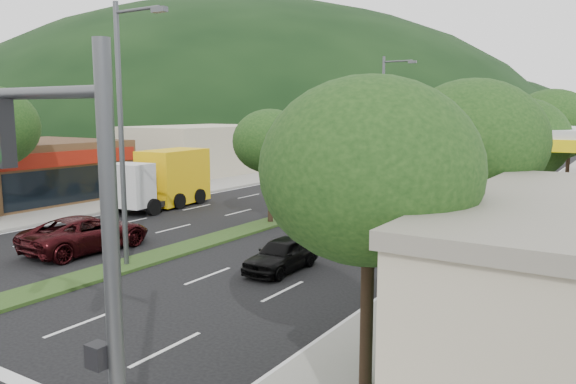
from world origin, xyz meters
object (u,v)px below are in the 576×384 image
Objects in this scene: tree_med_near at (270,141)px; suv_maroon at (87,233)px; tree_r_a at (370,171)px; tree_r_b at (472,142)px; tree_r_c at (519,140)px; streetlight_mid at (385,117)px; tree_r_d at (551,125)px; streetlight_near at (124,123)px; tree_med_far at (430,122)px; traffic_signal at (37,204)px; motorhome at (488,173)px; car_queue_d at (394,209)px; car_queue_a at (282,254)px; tree_r_e at (570,126)px; box_truck at (165,180)px; car_queue_c at (386,193)px; car_queue_b at (365,232)px.

suv_maroon is at bearing -110.41° from tree_med_near.
tree_r_a is 0.96× the size of tree_r_b.
streetlight_mid is (-11.79, 13.00, 0.84)m from tree_r_c.
streetlight_near is (-11.79, -22.00, 0.40)m from tree_r_d.
tree_r_a is 16.65m from suv_maroon.
traffic_signal is at bearing -78.78° from tree_med_far.
motorhome is (8.44, -13.60, -2.93)m from tree_med_far.
tree_r_d is 11.04m from car_queue_d.
tree_r_a is at bearing -49.40° from tree_med_near.
tree_r_b is 0.69× the size of streetlight_mid.
tree_r_a is at bearing -90.00° from tree_r_d.
tree_med_far is at bearing 98.46° from car_queue_d.
suv_maroon is at bearing -167.64° from car_queue_a.
traffic_signal is at bearing 142.55° from suv_maroon.
tree_r_e is at bearing 90.00° from tree_r_a.
tree_r_b reaches higher than traffic_signal.
car_queue_d is 8.59m from motorhome.
car_queue_d is at bearing -132.36° from tree_r_d.
tree_r_c is 0.87× the size of box_truck.
streetlight_near is 16.19m from car_queue_d.
car_queue_a is (-6.59, 6.80, -4.19)m from tree_r_a.
tree_r_d is 1.19× the size of tree_med_near.
tree_med_far reaches higher than car_queue_d.
suv_maroon is 16.22m from car_queue_d.
tree_r_b reaches higher than tree_r_a.
tree_med_near is 0.87× the size of tree_med_far.
suv_maroon is at bearing -108.43° from car_queue_c.
tree_r_e is at bearing 90.00° from tree_r_b.
tree_med_near is at bearing -121.39° from motorhome.
tree_med_near is 10.60m from car_queue_c.
tree_med_far is 0.69× the size of streetlight_near.
box_truck reaches higher than suv_maroon.
tree_r_c is at bearing -68.26° from motorhome.
streetlight_mid is at bearing 165.34° from motorhome.
suv_maroon is 24.64m from motorhome.
tree_r_c is 17.57m from streetlight_mid.
traffic_signal reaches higher than car_queue_b.
tree_med_far is at bearing 110.56° from tree_r_b.
streetlight_near is (-11.79, 4.00, 0.76)m from tree_r_a.
tree_med_far is 0.93× the size of box_truck.
tree_r_d is 20.80m from car_queue_a.
tree_r_e is 0.65× the size of motorhome.
streetlight_near reaches higher than tree_r_c.
tree_r_b is at bearing 90.00° from tree_r_a.
tree_r_c is at bearing 9.46° from tree_med_near.
traffic_signal is 1.57× the size of car_queue_d.
tree_r_c is at bearing -90.00° from tree_r_d.
box_truck is at bearing -60.21° from suv_maroon.
tree_r_b reaches higher than car_queue_a.
car_queue_c is at bearing -126.92° from tree_r_e.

